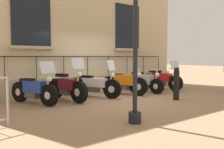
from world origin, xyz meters
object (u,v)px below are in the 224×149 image
motorcycle_white (94,85)px  motorcycle_orange (124,83)px  motorcycle_blue (34,90)px  motorcycle_maroon (67,88)px  motorcycle_silver (143,82)px  bollard (176,84)px  motorcycle_red (161,79)px

motorcycle_white → motorcycle_orange: (0.19, 1.23, 0.01)m
motorcycle_blue → motorcycle_maroon: bearing=84.6°
motorcycle_silver → bollard: bearing=-12.5°
motorcycle_white → motorcycle_orange: 1.24m
motorcycle_blue → motorcycle_orange: bearing=85.8°
motorcycle_blue → motorcycle_white: bearing=88.4°
motorcycle_orange → motorcycle_red: motorcycle_red is taller
motorcycle_white → motorcycle_silver: size_ratio=0.98×
motorcycle_orange → motorcycle_red: (-0.07, 2.24, 0.01)m
motorcycle_maroon → bollard: motorcycle_maroon is taller
motorcycle_silver → motorcycle_red: (-0.05, 1.18, 0.05)m
motorcycle_white → motorcycle_orange: motorcycle_white is taller
motorcycle_silver → motorcycle_maroon: bearing=-92.2°
motorcycle_maroon → motorcycle_red: (0.08, 4.56, 0.02)m
motorcycle_blue → motorcycle_white: (0.06, 2.16, 0.00)m
motorcycle_red → motorcycle_silver: bearing=-87.8°
motorcycle_maroon → motorcycle_red: motorcycle_maroon is taller
motorcycle_orange → motorcycle_red: bearing=91.7°
motorcycle_white → motorcycle_red: size_ratio=0.97×
motorcycle_blue → motorcycle_red: bearing=88.1°
motorcycle_silver → bollard: 2.04m
motorcycle_silver → motorcycle_red: motorcycle_red is taller
motorcycle_maroon → motorcycle_white: motorcycle_maroon is taller
motorcycle_blue → motorcycle_white: size_ratio=0.95×
motorcycle_silver → motorcycle_red: size_ratio=0.99×
motorcycle_maroon → motorcycle_silver: motorcycle_maroon is taller
motorcycle_maroon → motorcycle_orange: motorcycle_maroon is taller
motorcycle_blue → bollard: (2.22, 4.00, 0.12)m
motorcycle_red → motorcycle_maroon: bearing=-91.0°
motorcycle_blue → motorcycle_orange: size_ratio=1.03×
motorcycle_white → motorcycle_silver: motorcycle_white is taller
motorcycle_maroon → motorcycle_red: bearing=89.0°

